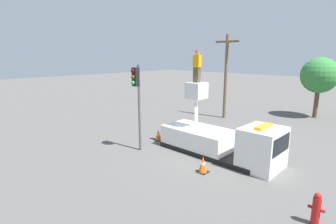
{
  "coord_description": "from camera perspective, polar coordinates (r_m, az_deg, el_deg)",
  "views": [
    {
      "loc": [
        7.9,
        -11.63,
        5.37
      ],
      "look_at": [
        -2.16,
        -1.21,
        2.22
      ],
      "focal_mm": 28.0,
      "sensor_mm": 36.0,
      "label": 1
    }
  ],
  "objects": [
    {
      "name": "traffic_cone_curbside",
      "position": [
        12.55,
        7.6,
        -11.31
      ],
      "size": [
        0.49,
        0.49,
        0.78
      ],
      "color": "black",
      "rests_on": "ground"
    },
    {
      "name": "utility_pole",
      "position": [
        22.94,
        12.49,
        8.18
      ],
      "size": [
        2.2,
        0.26,
        7.06
      ],
      "color": "brown",
      "rests_on": "ground"
    },
    {
      "name": "bucket_truck",
      "position": [
        14.52,
        11.06,
        -6.3
      ],
      "size": [
        6.72,
        2.21,
        3.88
      ],
      "color": "black",
      "rests_on": "ground"
    },
    {
      "name": "traffic_cone_rear",
      "position": [
        16.94,
        -2.12,
        -5.04
      ],
      "size": [
        0.5,
        0.5,
        0.69
      ],
      "color": "black",
      "rests_on": "ground"
    },
    {
      "name": "worker",
      "position": [
        14.72,
        6.34,
        9.81
      ],
      "size": [
        0.4,
        0.26,
        1.75
      ],
      "color": "brown",
      "rests_on": "bucket_truck"
    },
    {
      "name": "ground_plane",
      "position": [
        15.05,
        9.27,
        -8.79
      ],
      "size": [
        120.0,
        120.0,
        0.0
      ],
      "primitive_type": "plane",
      "color": "#565451"
    },
    {
      "name": "tree_left_bg",
      "position": [
        25.92,
        30.1,
        6.88
      ],
      "size": [
        3.03,
        3.03,
        5.21
      ],
      "color": "brown",
      "rests_on": "ground"
    },
    {
      "name": "traffic_light_pole",
      "position": [
        14.46,
        -6.79,
        4.59
      ],
      "size": [
        0.34,
        0.57,
        4.87
      ],
      "color": "#515156",
      "rests_on": "ground"
    },
    {
      "name": "fire_hydrant",
      "position": [
        10.12,
        29.57,
        -17.91
      ],
      "size": [
        0.5,
        0.26,
        1.12
      ],
      "color": "red",
      "rests_on": "ground"
    }
  ]
}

